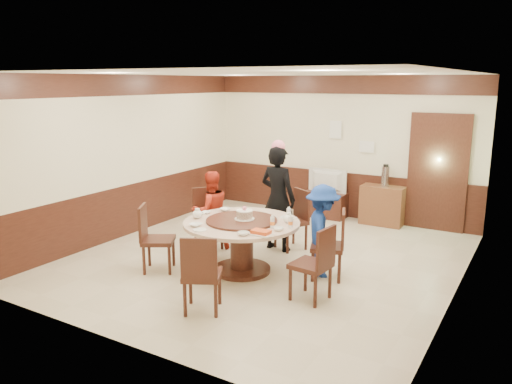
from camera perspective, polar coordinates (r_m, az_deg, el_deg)
The scene contains 31 objects.
room at distance 7.52m, azimuth 1.32°, elevation 0.17°, with size 6.00×6.04×2.84m.
banquet_table at distance 7.14m, azimuth -1.64°, elevation -5.05°, with size 1.65×1.65×0.78m.
chair_0 at distance 7.06m, azimuth 8.27°, elevation -7.35°, with size 0.57×0.56×0.97m.
chair_1 at distance 8.20m, azimuth 4.13°, elevation -4.40°, with size 0.60×0.60×0.97m.
chair_2 at distance 8.30m, azimuth -5.51°, elevation -4.20°, with size 0.62×0.62×0.97m.
chair_3 at distance 7.39m, azimuth -11.24°, elevation -6.53°, with size 0.61×0.60×0.97m.
chair_4 at distance 6.05m, azimuth -6.16°, elevation -10.76°, with size 0.59×0.60×0.97m.
chair_5 at distance 6.35m, azimuth 6.42°, elevation -9.59°, with size 0.50×0.49×0.97m.
person_standing at distance 8.01m, azimuth 2.52°, elevation -0.73°, with size 0.62×0.41×1.70m, color black.
person_red at distance 8.08m, azimuth -5.19°, elevation -2.14°, with size 0.63×0.49×1.29m, color #B62B18.
person_blue at distance 7.03m, azimuth 7.60°, elevation -4.41°, with size 0.84×0.49×1.31m, color navy.
birthday_cake at distance 7.06m, azimuth -1.32°, elevation -2.59°, with size 0.28×0.28×0.19m.
teapot_left at distance 7.26m, azimuth -6.71°, elevation -2.55°, with size 0.17×0.15×0.13m, color white.
teapot_right at distance 7.01m, azimuth 3.75°, elevation -3.04°, with size 0.17×0.15×0.13m, color white.
bowl_0 at distance 7.65m, azimuth -3.55°, elevation -2.01°, with size 0.16×0.16×0.04m, color white.
bowl_1 at distance 6.44m, azimuth -1.48°, elevation -4.78°, with size 0.15×0.15×0.05m, color white.
bowl_2 at distance 6.88m, azimuth -6.92°, elevation -3.76°, with size 0.17×0.17×0.04m, color white.
bowl_3 at distance 6.65m, azimuth 2.57°, elevation -4.24°, with size 0.14×0.14×0.04m, color white.
bowl_4 at distance 7.52m, azimuth -5.71°, elevation -2.35°, with size 0.13×0.13×0.03m, color white.
saucer_near at distance 6.70m, azimuth -6.45°, elevation -4.32°, with size 0.18×0.18×0.01m, color white.
saucer_far at distance 7.28m, azimuth 3.46°, elevation -2.89°, with size 0.18×0.18×0.01m, color white.
shrimp_platter at distance 6.46m, azimuth 0.57°, elevation -4.68°, with size 0.30×0.20×0.06m.
bottle_0 at distance 6.73m, azimuth 1.87°, elevation -3.51°, with size 0.06×0.06×0.16m, color white.
bottle_1 at distance 6.75m, azimuth 3.97°, elevation -3.47°, with size 0.06×0.06×0.16m, color white.
bottle_2 at distance 7.18m, azimuth 3.76°, elevation -2.50°, with size 0.06×0.06×0.16m, color white.
tv_stand at distance 10.19m, azimuth 7.89°, elevation -1.43°, with size 0.85×0.45×0.50m, color #3B1A12.
television at distance 10.08m, azimuth 7.97°, elevation 1.25°, with size 0.81×0.11×0.47m, color #949497.
side_cabinet at distance 9.81m, azimuth 14.24°, elevation -1.49°, with size 0.80×0.40×0.75m, color brown.
thermos at distance 9.69m, azimuth 14.56°, elevation 1.74°, with size 0.15×0.15×0.38m, color silver.
notice_left at distance 10.09m, azimuth 9.06°, elevation 7.05°, with size 0.25×0.00×0.35m, color white.
notice_right at distance 9.91m, azimuth 12.51°, elevation 5.06°, with size 0.30×0.00×0.22m, color white.
Camera 1 is at (3.60, -6.39, 2.69)m, focal length 35.00 mm.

